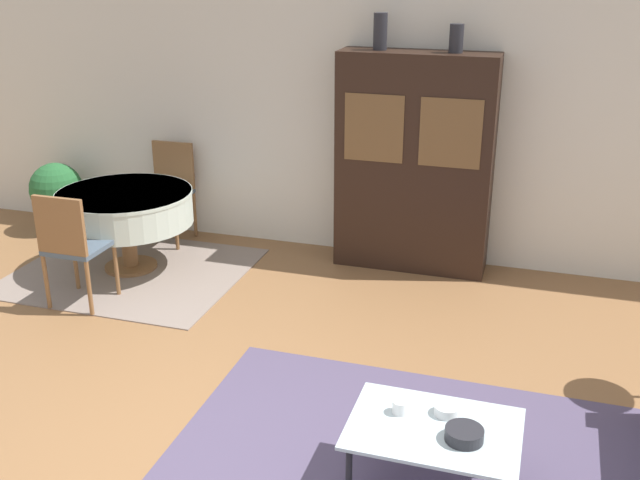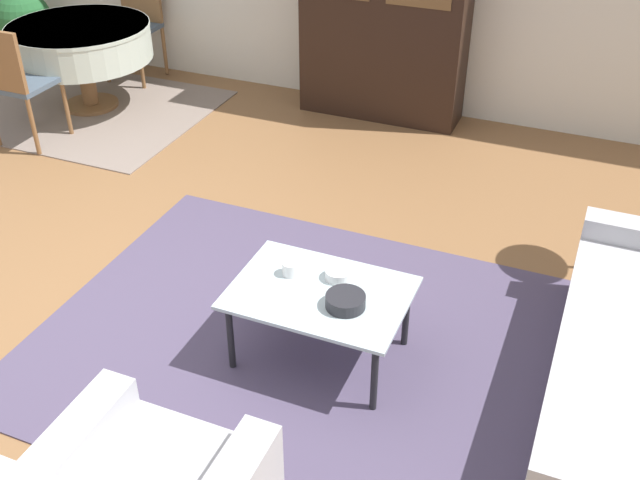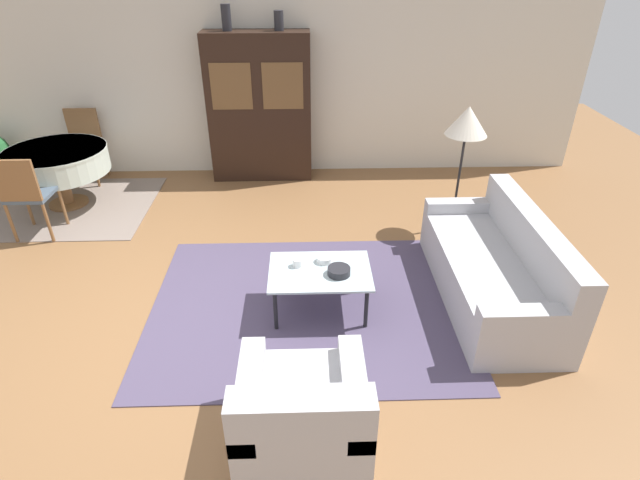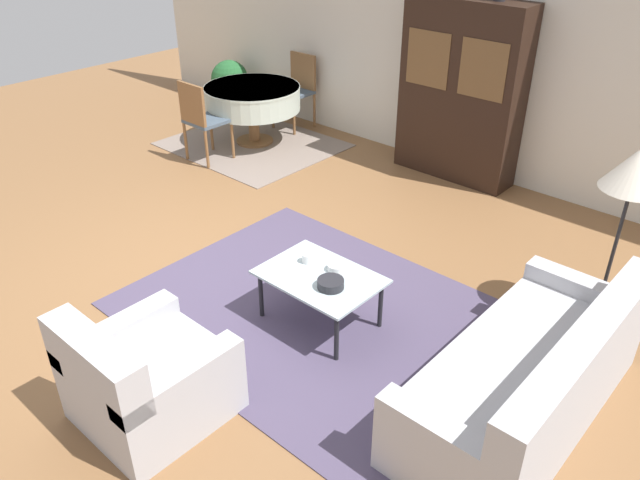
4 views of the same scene
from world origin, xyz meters
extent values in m
plane|color=brown|center=(0.00, 0.00, 0.00)|extent=(14.00, 14.00, 0.00)
cube|color=#4C425B|center=(1.07, 0.30, 0.01)|extent=(2.87, 2.30, 0.01)
cube|color=gray|center=(-1.96, 2.43, 0.01)|extent=(2.05, 1.76, 0.01)
cube|color=#B2B2B7|center=(0.70, -1.19, 0.50)|extent=(0.16, 0.87, 0.12)
cylinder|color=black|center=(0.80, -0.02, 0.21)|extent=(0.04, 0.04, 0.41)
cylinder|color=black|center=(1.58, -0.02, 0.21)|extent=(0.04, 0.04, 0.41)
cylinder|color=black|center=(0.80, 0.50, 0.21)|extent=(0.04, 0.04, 0.41)
cylinder|color=black|center=(1.58, 0.50, 0.21)|extent=(0.04, 0.04, 0.41)
cube|color=silver|center=(1.19, 0.24, 0.43)|extent=(0.90, 0.64, 0.02)
cube|color=black|center=(0.47, 3.38, 0.99)|extent=(1.39, 0.40, 1.97)
cylinder|color=brown|center=(-2.00, 2.51, 0.03)|extent=(0.48, 0.48, 0.03)
cylinder|color=brown|center=(-2.00, 2.51, 0.23)|extent=(0.14, 0.14, 0.44)
cylinder|color=beige|center=(-2.00, 2.51, 0.60)|extent=(1.21, 1.21, 0.30)
cylinder|color=beige|center=(-2.00, 2.51, 0.74)|extent=(1.22, 1.22, 0.03)
cylinder|color=brown|center=(-2.20, 1.96, 0.24)|extent=(0.04, 0.04, 0.47)
cylinder|color=brown|center=(-1.80, 1.96, 0.24)|extent=(0.04, 0.04, 0.47)
cylinder|color=brown|center=(-1.80, 1.56, 0.24)|extent=(0.04, 0.04, 0.47)
cube|color=#475666|center=(-2.00, 1.76, 0.50)|extent=(0.44, 0.44, 0.04)
cylinder|color=brown|center=(-1.80, 3.05, 0.24)|extent=(0.04, 0.04, 0.47)
cylinder|color=brown|center=(-2.20, 3.05, 0.24)|extent=(0.04, 0.04, 0.47)
cylinder|color=brown|center=(-1.80, 3.46, 0.24)|extent=(0.04, 0.04, 0.47)
cylinder|color=brown|center=(-2.20, 3.46, 0.24)|extent=(0.04, 0.04, 0.47)
cube|color=#475666|center=(-2.00, 3.25, 0.50)|extent=(0.44, 0.44, 0.04)
cylinder|color=white|center=(0.99, 0.32, 0.47)|extent=(0.09, 0.09, 0.07)
cylinder|color=#232328|center=(1.36, 0.18, 0.47)|extent=(0.20, 0.20, 0.07)
cylinder|color=white|center=(1.24, 0.38, 0.46)|extent=(0.14, 0.14, 0.05)
cylinder|color=beige|center=(-3.25, 3.20, 0.11)|extent=(0.29, 0.29, 0.23)
sphere|color=#235B2D|center=(-3.25, 3.20, 0.46)|extent=(0.55, 0.55, 0.55)
camera|label=1|loc=(1.61, -3.10, 2.78)|focal=42.00mm
camera|label=2|loc=(2.35, -2.54, 2.76)|focal=42.00mm
camera|label=3|loc=(1.08, -3.40, 2.92)|focal=28.00mm
camera|label=4|loc=(3.82, -2.69, 3.07)|focal=35.00mm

